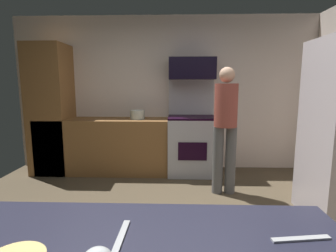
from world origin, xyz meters
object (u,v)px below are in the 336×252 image
at_px(microwave, 192,69).
at_px(stock_pot, 137,115).
at_px(person_cook, 225,124).
at_px(oven_range, 191,142).

relative_size(microwave, stock_pot, 3.11).
bearing_deg(microwave, stock_pot, -174.84).
xyz_separation_m(person_cook, stock_pot, (-1.28, 0.82, 0.03)).
height_order(oven_range, microwave, microwave).
bearing_deg(microwave, oven_range, -90.00).
relative_size(oven_range, microwave, 2.08).
height_order(oven_range, stock_pot, oven_range).
bearing_deg(oven_range, microwave, 90.00).
relative_size(oven_range, stock_pot, 6.47).
height_order(microwave, person_cook, microwave).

